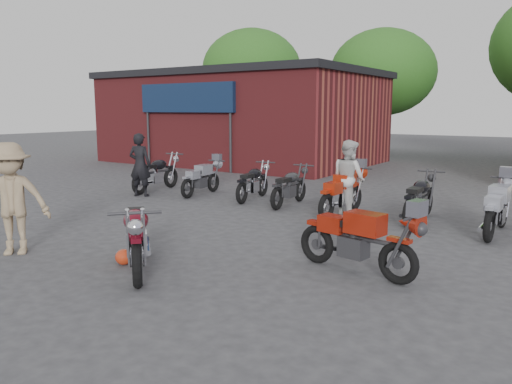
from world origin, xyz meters
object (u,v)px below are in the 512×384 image
Objects in this scene: row_bike_2 at (253,180)px; row_bike_6 at (498,206)px; person_tan at (12,199)px; sportbike at (358,237)px; person_dark at (140,165)px; row_bike_0 at (157,171)px; row_bike_4 at (342,191)px; person_light at (349,178)px; vintage_motorcycle at (136,231)px; row_bike_3 at (290,185)px; helmet at (124,257)px; row_bike_5 at (420,196)px; row_bike_1 at (201,177)px.

row_bike_2 is 6.37m from row_bike_6.
sportbike is at bearing -20.77° from person_tan.
person_dark is 0.94× the size of person_tan.
row_bike_6 is (9.73, -0.09, -0.01)m from row_bike_0.
row_bike_4 is at bearing 127.82° from sportbike.
person_light is 0.88× the size of row_bike_6.
row_bike_6 is at bearing -97.51° from row_bike_0.
vintage_motorcycle is 6.13m from row_bike_3.
vintage_motorcycle is at bearing -143.98° from row_bike_0.
person_light is 7.27m from person_tan.
person_tan is (-2.09, -0.64, 0.85)m from helmet.
row_bike_3 is at bearing 141.26° from sportbike.
row_bike_5 is 0.99× the size of row_bike_6.
person_dark is 1.05m from row_bike_0.
row_bike_3 is 0.93× the size of row_bike_6.
person_dark is 0.97× the size of row_bike_2.
person_tan reaches higher than person_light.
row_bike_1 is at bearing -156.21° from person_dark.
row_bike_0 is 1.11× the size of row_bike_2.
sportbike reaches higher than row_bike_3.
sportbike is 3.80m from helmet.
person_dark is 6.21m from person_light.
helmet is at bearing -145.87° from row_bike_0.
row_bike_5 is (4.68, -0.13, 0.04)m from row_bike_2.
row_bike_4 is (0.91, 5.67, -0.05)m from vintage_motorcycle.
row_bike_6 is (9.42, 0.87, -0.32)m from person_dark.
sportbike reaches higher than helmet.
row_bike_0 is at bearing 70.29° from person_tan.
person_light is 0.88× the size of row_bike_4.
person_dark is at bearing 169.62° from sportbike.
person_light is at bearing 122.95° from vintage_motorcycle.
row_bike_1 is 1.75m from row_bike_2.
row_bike_3 is (-0.34, 5.98, 0.43)m from helmet.
sportbike is at bearing -143.56° from row_bike_3.
row_bike_6 is at bearing 49.94° from helmet.
row_bike_2 is (-3.06, 0.41, -0.35)m from person_light.
vintage_motorcycle is 5.91m from person_light.
vintage_motorcycle is 7.96m from row_bike_0.
row_bike_0 reaches higher than row_bike_5.
vintage_motorcycle is 1.06× the size of row_bike_0.
row_bike_0 is 1.66m from row_bike_1.
row_bike_2 is at bearing -90.15° from row_bike_0.
helmet is at bearing -174.88° from row_bike_2.
person_light is at bearing -97.04° from row_bike_0.
row_bike_4 is (-2.00, 3.84, 0.01)m from sportbike.
helmet is 6.75m from row_bike_5.
sportbike is 1.10× the size of row_bike_1.
helmet is 0.13× the size of row_bike_0.
row_bike_4 is (-0.09, -0.15, -0.31)m from person_light.
row_bike_4 reaches higher than row_bike_5.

